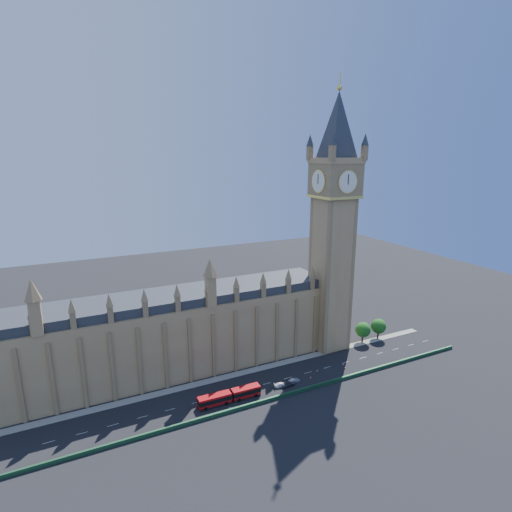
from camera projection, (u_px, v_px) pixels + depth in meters
name	position (u px, v px, depth m)	size (l,w,h in m)	color
ground	(256.00, 387.00, 129.21)	(400.00, 400.00, 0.00)	black
palace_westminster	(161.00, 335.00, 134.61)	(120.00, 20.00, 28.00)	#9F764C
elizabeth_tower	(334.00, 207.00, 144.02)	(20.59, 20.59, 105.00)	#9F764C
bridge_parapet	(269.00, 400.00, 121.19)	(160.00, 0.60, 1.20)	#1E4C2D
kerb_north	(244.00, 372.00, 137.50)	(160.00, 3.00, 0.16)	gray
tree_east_near	(363.00, 329.00, 158.49)	(6.00, 6.00, 8.50)	#382619
tree_east_far	(379.00, 326.00, 161.84)	(6.00, 6.00, 8.50)	#382619
red_bus	(230.00, 396.00, 121.07)	(19.77, 3.45, 3.35)	#B40C11
car_grey	(288.00, 384.00, 129.29)	(1.93, 4.79, 1.63)	#3C3F44
car_silver	(294.00, 380.00, 131.54)	(1.37, 3.92, 1.29)	#979A9E
car_white	(281.00, 385.00, 128.94)	(2.00, 4.93, 1.43)	white
cone_a	(311.00, 378.00, 133.92)	(0.46, 0.46, 0.62)	black
cone_b	(345.00, 368.00, 140.06)	(0.51, 0.51, 0.63)	black
cone_c	(343.00, 364.00, 142.38)	(0.47, 0.47, 0.70)	black
cone_d	(317.00, 371.00, 137.97)	(0.49, 0.49, 0.69)	black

